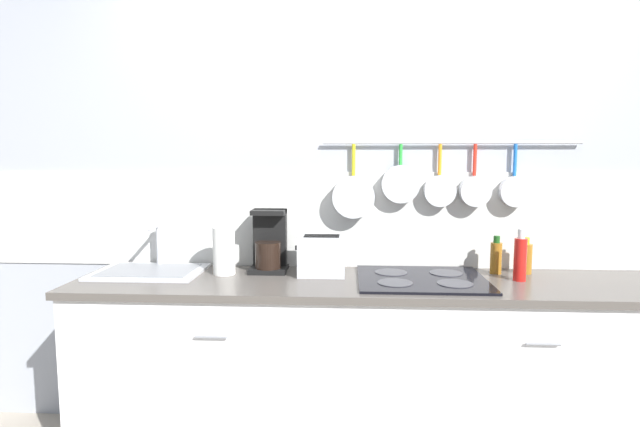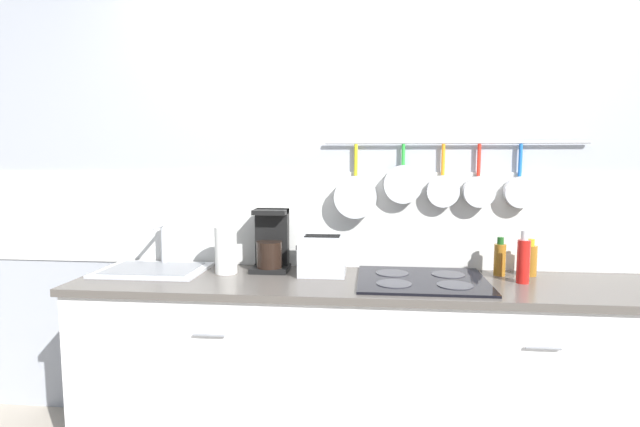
# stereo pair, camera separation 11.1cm
# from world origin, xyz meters

# --- Properties ---
(wall_back) EXTENTS (7.20, 0.15, 2.60)m
(wall_back) POSITION_xyz_m (0.00, 0.33, 1.27)
(wall_back) COLOR #999EA8
(wall_back) RESTS_ON ground_plane
(cabinet_base) EXTENTS (2.79, 0.57, 0.85)m
(cabinet_base) POSITION_xyz_m (0.00, -0.00, 0.42)
(cabinet_base) COLOR silver
(cabinet_base) RESTS_ON ground_plane
(countertop) EXTENTS (2.83, 0.59, 0.03)m
(countertop) POSITION_xyz_m (0.00, 0.00, 0.87)
(countertop) COLOR #4C4742
(countertop) RESTS_ON cabinet_base
(sink_basin) EXTENTS (0.53, 0.38, 0.23)m
(sink_basin) POSITION_xyz_m (-1.11, 0.10, 0.90)
(sink_basin) COLOR #B7BABF
(sink_basin) RESTS_ON countertop
(paper_towel_roll) EXTENTS (0.11, 0.11, 0.24)m
(paper_towel_roll) POSITION_xyz_m (-0.73, 0.10, 1.00)
(paper_towel_roll) COLOR white
(paper_towel_roll) RESTS_ON countertop
(coffee_maker) EXTENTS (0.19, 0.17, 0.32)m
(coffee_maker) POSITION_xyz_m (-0.52, 0.18, 1.01)
(coffee_maker) COLOR black
(coffee_maker) RESTS_ON countertop
(toaster) EXTENTS (0.25, 0.16, 0.20)m
(toaster) POSITION_xyz_m (-0.24, 0.10, 0.98)
(toaster) COLOR #B7BABF
(toaster) RESTS_ON countertop
(cooktop) EXTENTS (0.60, 0.52, 0.01)m
(cooktop) POSITION_xyz_m (0.24, 0.02, 0.89)
(cooktop) COLOR black
(cooktop) RESTS_ON countertop
(bottle_dish_soap) EXTENTS (0.06, 0.06, 0.19)m
(bottle_dish_soap) POSITION_xyz_m (0.63, 0.19, 0.97)
(bottle_dish_soap) COLOR #8C5919
(bottle_dish_soap) RESTS_ON countertop
(bottle_hot_sauce) EXTENTS (0.06, 0.06, 0.25)m
(bottle_hot_sauce) POSITION_xyz_m (0.70, 0.04, 0.99)
(bottle_hot_sauce) COLOR red
(bottle_hot_sauce) RESTS_ON countertop
(bottle_cooking_wine) EXTENTS (0.07, 0.07, 0.18)m
(bottle_cooking_wine) POSITION_xyz_m (0.78, 0.19, 0.96)
(bottle_cooking_wine) COLOR #8C5919
(bottle_cooking_wine) RESTS_ON countertop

